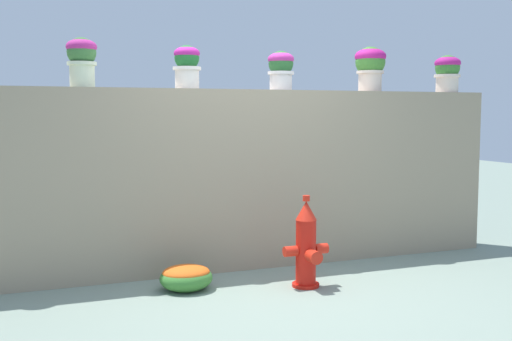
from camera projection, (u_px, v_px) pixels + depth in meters
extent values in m
plane|color=gray|center=(282.00, 294.00, 5.26)|extent=(24.00, 24.00, 0.00)
cube|color=gray|center=(241.00, 179.00, 6.14)|extent=(5.59, 0.39, 1.76)
cylinder|color=beige|center=(82.00, 75.00, 5.50)|extent=(0.22, 0.22, 0.23)
cylinder|color=beige|center=(82.00, 64.00, 5.49)|extent=(0.26, 0.26, 0.03)
sphere|color=#3C7138|center=(82.00, 52.00, 5.48)|extent=(0.26, 0.26, 0.26)
ellipsoid|color=#B62980|center=(81.00, 47.00, 5.48)|extent=(0.27, 0.27, 0.14)
cylinder|color=silver|center=(187.00, 78.00, 5.84)|extent=(0.23, 0.23, 0.21)
cylinder|color=silver|center=(187.00, 68.00, 5.83)|extent=(0.27, 0.27, 0.03)
sphere|color=#1E6129|center=(187.00, 58.00, 5.82)|extent=(0.23, 0.23, 0.23)
ellipsoid|color=#AC1F81|center=(187.00, 53.00, 5.82)|extent=(0.25, 0.25, 0.13)
cylinder|color=silver|center=(281.00, 81.00, 6.21)|extent=(0.22, 0.22, 0.19)
cylinder|color=silver|center=(281.00, 73.00, 6.20)|extent=(0.26, 0.26, 0.03)
sphere|color=#275C2C|center=(281.00, 63.00, 6.20)|extent=(0.25, 0.25, 0.25)
ellipsoid|color=#AE2B82|center=(281.00, 59.00, 6.19)|extent=(0.26, 0.26, 0.14)
cylinder|color=beige|center=(370.00, 81.00, 6.62)|extent=(0.25, 0.25, 0.22)
cylinder|color=beige|center=(370.00, 72.00, 6.61)|extent=(0.29, 0.29, 0.03)
sphere|color=#428031|center=(370.00, 62.00, 6.60)|extent=(0.32, 0.32, 0.32)
ellipsoid|color=#B71C7A|center=(370.00, 56.00, 6.59)|extent=(0.34, 0.34, 0.18)
cylinder|color=beige|center=(447.00, 84.00, 6.89)|extent=(0.25, 0.25, 0.20)
cylinder|color=beige|center=(447.00, 76.00, 6.89)|extent=(0.29, 0.29, 0.03)
sphere|color=#3C7D33|center=(447.00, 67.00, 6.88)|extent=(0.27, 0.27, 0.27)
ellipsoid|color=#B31F7E|center=(448.00, 63.00, 6.87)|extent=(0.29, 0.29, 0.15)
cylinder|color=red|center=(306.00, 285.00, 5.48)|extent=(0.24, 0.24, 0.03)
cylinder|color=red|center=(306.00, 253.00, 5.45)|extent=(0.18, 0.18, 0.60)
cone|color=red|center=(306.00, 211.00, 5.42)|extent=(0.19, 0.19, 0.17)
cylinder|color=red|center=(306.00, 198.00, 5.41)|extent=(0.06, 0.06, 0.05)
cylinder|color=red|center=(291.00, 251.00, 5.40)|extent=(0.12, 0.09, 0.09)
cylinder|color=red|center=(321.00, 249.00, 5.50)|extent=(0.12, 0.09, 0.09)
cylinder|color=red|center=(314.00, 257.00, 5.31)|extent=(0.11, 0.13, 0.11)
ellipsoid|color=#3F7F33|center=(186.00, 278.00, 5.37)|extent=(0.46, 0.42, 0.23)
ellipsoid|color=#DC5B19|center=(186.00, 272.00, 5.36)|extent=(0.42, 0.37, 0.13)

